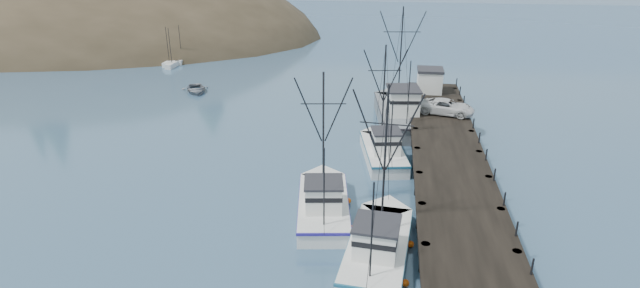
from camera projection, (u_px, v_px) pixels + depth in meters
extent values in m
plane|color=#304E6B|center=(237.00, 265.00, 30.86)|extent=(400.00, 400.00, 0.00)
cube|color=black|center=(448.00, 152.00, 42.98)|extent=(6.00, 44.00, 0.50)
cylinder|color=black|center=(424.00, 258.00, 29.86)|extent=(0.56, 0.56, 2.00)
cylinder|color=black|center=(515.00, 265.00, 29.16)|extent=(0.56, 0.56, 2.00)
cylinder|color=black|center=(421.00, 216.00, 34.45)|extent=(0.56, 0.56, 2.00)
cylinder|color=black|center=(499.00, 221.00, 33.74)|extent=(0.56, 0.56, 2.00)
cylinder|color=black|center=(418.00, 184.00, 39.03)|extent=(0.56, 0.56, 2.00)
cylinder|color=black|center=(487.00, 188.00, 38.33)|extent=(0.56, 0.56, 2.00)
cylinder|color=black|center=(416.00, 158.00, 43.62)|extent=(0.56, 0.56, 2.00)
cylinder|color=black|center=(478.00, 162.00, 42.91)|extent=(0.56, 0.56, 2.00)
cylinder|color=black|center=(415.00, 138.00, 48.20)|extent=(0.56, 0.56, 2.00)
cylinder|color=black|center=(470.00, 141.00, 47.50)|extent=(0.56, 0.56, 2.00)
cylinder|color=black|center=(413.00, 121.00, 52.79)|extent=(0.56, 0.56, 2.00)
cylinder|color=black|center=(464.00, 123.00, 52.08)|extent=(0.56, 0.56, 2.00)
cylinder|color=black|center=(412.00, 107.00, 57.37)|extent=(0.56, 0.56, 2.00)
cylinder|color=black|center=(459.00, 109.00, 56.67)|extent=(0.56, 0.56, 2.00)
cylinder|color=black|center=(411.00, 94.00, 61.95)|extent=(0.56, 0.56, 2.00)
cylinder|color=black|center=(454.00, 96.00, 61.25)|extent=(0.56, 0.56, 2.00)
ellipsoid|color=#382D1E|center=(45.00, 58.00, 114.10)|extent=(132.00, 78.00, 51.00)
ellipsoid|color=black|center=(33.00, 37.00, 116.94)|extent=(109.20, 62.40, 41.60)
cube|color=beige|center=(122.00, 48.00, 86.82)|extent=(4.00, 5.00, 2.80)
cube|color=beige|center=(102.00, 43.00, 91.30)|extent=(4.00, 5.00, 2.80)
cube|color=beige|center=(159.00, 43.00, 91.78)|extent=(4.00, 5.00, 2.80)
cube|color=silver|center=(172.00, 65.00, 79.60)|extent=(1.00, 3.50, 0.90)
cylinder|color=black|center=(170.00, 47.00, 78.52)|extent=(0.08, 0.08, 6.00)
cube|color=silver|center=(202.00, 48.00, 92.63)|extent=(1.00, 3.50, 0.90)
cylinder|color=black|center=(201.00, 32.00, 91.54)|extent=(0.08, 0.08, 6.00)
cube|color=silver|center=(194.00, 54.00, 87.72)|extent=(1.00, 3.50, 0.90)
cylinder|color=black|center=(192.00, 37.00, 86.63)|extent=(0.08, 0.08, 6.00)
cube|color=silver|center=(170.00, 64.00, 80.73)|extent=(1.00, 3.50, 0.90)
cylinder|color=black|center=(168.00, 46.00, 79.64)|extent=(0.08, 0.08, 6.00)
cube|color=silver|center=(188.00, 49.00, 92.10)|extent=(1.00, 3.50, 0.90)
cylinder|color=black|center=(187.00, 33.00, 91.01)|extent=(0.08, 0.08, 6.00)
cube|color=silver|center=(168.00, 51.00, 89.92)|extent=(1.00, 3.50, 0.90)
cylinder|color=black|center=(166.00, 35.00, 88.83)|extent=(0.08, 0.08, 6.00)
cube|color=silver|center=(101.00, 49.00, 91.58)|extent=(1.00, 3.50, 0.90)
cylinder|color=black|center=(99.00, 33.00, 90.49)|extent=(0.08, 0.08, 6.00)
cube|color=silver|center=(156.00, 45.00, 95.66)|extent=(1.00, 3.50, 0.90)
cylinder|color=black|center=(154.00, 29.00, 94.57)|extent=(0.08, 0.08, 6.00)
cube|color=silver|center=(182.00, 61.00, 82.36)|extent=(1.00, 3.50, 0.90)
cylinder|color=black|center=(180.00, 44.00, 81.27)|extent=(0.08, 0.08, 6.00)
cube|color=silver|center=(136.00, 45.00, 95.22)|extent=(1.00, 3.50, 0.90)
cylinder|color=black|center=(134.00, 30.00, 94.14)|extent=(0.08, 0.08, 6.00)
cube|color=silver|center=(378.00, 253.00, 31.31)|extent=(4.43, 9.48, 1.60)
cube|color=silver|center=(386.00, 216.00, 35.45)|extent=(3.57, 3.57, 1.60)
cube|color=#1D5874|center=(378.00, 243.00, 31.05)|extent=(4.52, 9.72, 0.18)
cube|color=silver|center=(376.00, 239.00, 29.60)|extent=(2.74, 2.81, 1.90)
cube|color=#26262B|center=(377.00, 224.00, 29.21)|extent=(2.97, 3.07, 0.16)
cylinder|color=black|center=(385.00, 161.00, 30.46)|extent=(0.14, 0.14, 9.72)
cylinder|color=black|center=(372.00, 231.00, 26.74)|extent=(0.10, 0.10, 5.83)
cube|color=silver|center=(323.00, 210.00, 36.35)|extent=(4.82, 9.22, 1.60)
cube|color=silver|center=(323.00, 183.00, 40.43)|extent=(3.51, 3.51, 1.60)
cube|color=navy|center=(323.00, 201.00, 36.09)|extent=(4.93, 9.46, 0.18)
cube|color=silver|center=(324.00, 196.00, 34.65)|extent=(2.82, 2.82, 1.90)
cube|color=#26262B|center=(324.00, 182.00, 34.26)|extent=(3.07, 3.08, 0.16)
cylinder|color=black|center=(323.00, 134.00, 35.59)|extent=(0.14, 0.14, 9.12)
cylinder|color=black|center=(324.00, 187.00, 31.89)|extent=(0.10, 0.10, 5.47)
cube|color=silver|center=(383.00, 155.00, 45.62)|extent=(4.77, 8.94, 1.60)
cube|color=silver|center=(376.00, 138.00, 49.55)|extent=(3.21, 3.21, 1.60)
cube|color=navy|center=(383.00, 148.00, 45.36)|extent=(4.87, 9.16, 0.18)
cube|color=silver|center=(386.00, 142.00, 43.95)|extent=(2.68, 2.77, 1.90)
cube|color=#26262B|center=(386.00, 131.00, 43.57)|extent=(2.92, 3.02, 0.16)
cylinder|color=black|center=(384.00, 95.00, 44.83)|extent=(0.14, 0.14, 9.06)
cylinder|color=black|center=(391.00, 132.00, 41.28)|extent=(0.10, 0.10, 5.44)
cube|color=slate|center=(399.00, 118.00, 54.39)|extent=(6.02, 13.13, 2.20)
cube|color=slate|center=(392.00, 101.00, 60.26)|extent=(4.36, 4.36, 2.20)
cube|color=black|center=(400.00, 109.00, 54.01)|extent=(6.15, 13.47, 0.18)
cube|color=silver|center=(403.00, 101.00, 51.98)|extent=(3.52, 3.95, 2.60)
cube|color=#26262B|center=(404.00, 89.00, 51.47)|extent=(3.82, 4.30, 0.16)
cylinder|color=black|center=(401.00, 56.00, 53.81)|extent=(0.14, 0.14, 10.51)
cylinder|color=black|center=(409.00, 93.00, 48.28)|extent=(0.10, 0.10, 6.30)
cube|color=silver|center=(430.00, 81.00, 59.01)|extent=(2.80, 3.00, 2.50)
cube|color=#26262B|center=(431.00, 70.00, 58.49)|extent=(3.00, 3.20, 0.30)
imported|color=silver|center=(447.00, 107.00, 51.43)|extent=(6.07, 3.86, 1.56)
imported|color=slate|center=(196.00, 92.00, 66.56)|extent=(5.47, 6.15, 1.05)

